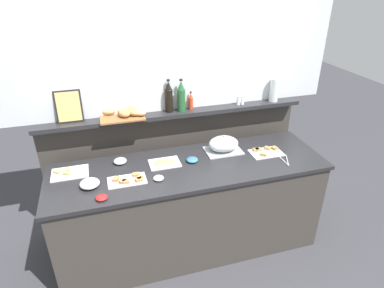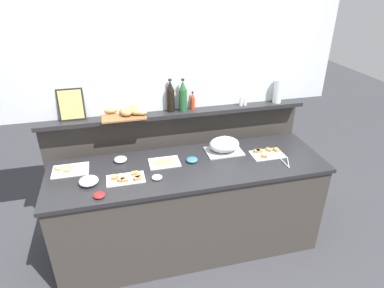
{
  "view_description": "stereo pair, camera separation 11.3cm",
  "coord_description": "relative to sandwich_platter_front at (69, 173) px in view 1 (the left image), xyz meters",
  "views": [
    {
      "loc": [
        -0.68,
        -2.39,
        2.46
      ],
      "look_at": [
        0.05,
        0.1,
        1.09
      ],
      "focal_mm": 30.93,
      "sensor_mm": 36.0,
      "label": 1
    },
    {
      "loc": [
        -0.58,
        -2.42,
        2.46
      ],
      "look_at": [
        0.05,
        0.1,
        1.09
      ],
      "focal_mm": 30.93,
      "sensor_mm": 36.0,
      "label": 2
    }
  ],
  "objects": [
    {
      "name": "sandwich_platter_side",
      "position": [
        1.77,
        -0.15,
        0.0
      ],
      "size": [
        0.3,
        0.19,
        0.04
      ],
      "color": "silver",
      "rests_on": "buffet_counter"
    },
    {
      "name": "buffet_counter",
      "position": [
        1.02,
        -0.17,
        -0.48
      ],
      "size": [
        2.44,
        0.75,
        0.94
      ],
      "color": "#3D3833",
      "rests_on": "ground_plane"
    },
    {
      "name": "glass_bowl_medium",
      "position": [
        0.17,
        -0.25,
        0.02
      ],
      "size": [
        0.16,
        0.16,
        0.06
      ],
      "color": "silver",
      "rests_on": "buffet_counter"
    },
    {
      "name": "back_ledge_unit",
      "position": [
        1.02,
        0.38,
        -0.28
      ],
      "size": [
        2.59,
        0.22,
        1.26
      ],
      "color": "#3D3833",
      "rests_on": "ground_plane"
    },
    {
      "name": "salt_shaker",
      "position": [
        1.66,
        0.31,
        0.36
      ],
      "size": [
        0.03,
        0.03,
        0.09
      ],
      "color": "white",
      "rests_on": "back_ledge_unit"
    },
    {
      "name": "hot_sauce_bottle",
      "position": [
        1.18,
        0.34,
        0.39
      ],
      "size": [
        0.04,
        0.04,
        0.18
      ],
      "color": "red",
      "rests_on": "back_ledge_unit"
    },
    {
      "name": "wine_bottle_green",
      "position": [
        1.07,
        0.31,
        0.46
      ],
      "size": [
        0.08,
        0.08,
        0.32
      ],
      "color": "#23562D",
      "rests_on": "back_ledge_unit"
    },
    {
      "name": "cold_cuts_platter",
      "position": [
        0.81,
        -0.07,
        0.0
      ],
      "size": [
        0.27,
        0.19,
        0.02
      ],
      "color": "white",
      "rests_on": "buffet_counter"
    },
    {
      "name": "serving_tongs",
      "position": [
        1.87,
        -0.33,
        -0.0
      ],
      "size": [
        0.08,
        0.19,
        0.01
      ],
      "color": "#B7BABF",
      "rests_on": "buffet_counter"
    },
    {
      "name": "wine_bottle_dark",
      "position": [
        0.96,
        0.33,
        0.46
      ],
      "size": [
        0.08,
        0.08,
        0.32
      ],
      "color": "black",
      "rests_on": "back_ledge_unit"
    },
    {
      "name": "glass_bowl_large",
      "position": [
        0.44,
        0.05,
        0.01
      ],
      "size": [
        0.12,
        0.12,
        0.05
      ],
      "color": "silver",
      "rests_on": "buffet_counter"
    },
    {
      "name": "sandwich_platter_front",
      "position": [
        0.0,
        0.0,
        0.0
      ],
      "size": [
        0.3,
        0.21,
        0.04
      ],
      "color": "white",
      "rests_on": "buffet_counter"
    },
    {
      "name": "sandwich_platter_rear",
      "position": [
        0.47,
        -0.26,
        0.0
      ],
      "size": [
        0.31,
        0.17,
        0.04
      ],
      "color": "silver",
      "rests_on": "buffet_counter"
    },
    {
      "name": "condiment_bowl_teal",
      "position": [
        0.25,
        -0.44,
        0.01
      ],
      "size": [
        0.09,
        0.09,
        0.03
      ],
      "primitive_type": "ellipsoid",
      "color": "red",
      "rests_on": "buffet_counter"
    },
    {
      "name": "ground_plane",
      "position": [
        1.02,
        0.43,
        -0.94
      ],
      "size": [
        12.0,
        12.0,
        0.0
      ],
      "primitive_type": "plane",
      "color": "#38383D"
    },
    {
      "name": "upper_wall_panel",
      "position": [
        1.02,
        0.41,
        0.99
      ],
      "size": [
        3.19,
        0.08,
        1.34
      ],
      "primitive_type": "cube",
      "color": "silver",
      "rests_on": "back_ledge_unit"
    },
    {
      "name": "serving_cloche",
      "position": [
        1.4,
        -0.0,
        0.06
      ],
      "size": [
        0.34,
        0.24,
        0.17
      ],
      "color": "#B7BABF",
      "rests_on": "buffet_counter"
    },
    {
      "name": "water_carafe",
      "position": [
        2.05,
        0.31,
        0.44
      ],
      "size": [
        0.09,
        0.09,
        0.24
      ],
      "primitive_type": "cylinder",
      "color": "silver",
      "rests_on": "back_ledge_unit"
    },
    {
      "name": "framed_picture",
      "position": [
        0.07,
        0.35,
        0.46
      ],
      "size": [
        0.23,
        0.06,
        0.29
      ],
      "color": "black",
      "rests_on": "back_ledge_unit"
    },
    {
      "name": "condiment_bowl_cream",
      "position": [
        0.71,
        -0.3,
        0.01
      ],
      "size": [
        0.09,
        0.09,
        0.03
      ],
      "primitive_type": "ellipsoid",
      "color": "silver",
      "rests_on": "buffet_counter"
    },
    {
      "name": "bread_basket",
      "position": [
        0.55,
        0.33,
        0.36
      ],
      "size": [
        0.43,
        0.27,
        0.08
      ],
      "color": "brown",
      "rests_on": "back_ledge_unit"
    },
    {
      "name": "condiment_bowl_red",
      "position": [
        1.06,
        -0.1,
        0.01
      ],
      "size": [
        0.11,
        0.11,
        0.04
      ],
      "primitive_type": "ellipsoid",
      "color": "teal",
      "rests_on": "buffet_counter"
    },
    {
      "name": "pepper_shaker",
      "position": [
        1.71,
        0.31,
        0.36
      ],
      "size": [
        0.03,
        0.03,
        0.09
      ],
      "color": "white",
      "rests_on": "back_ledge_unit"
    }
  ]
}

